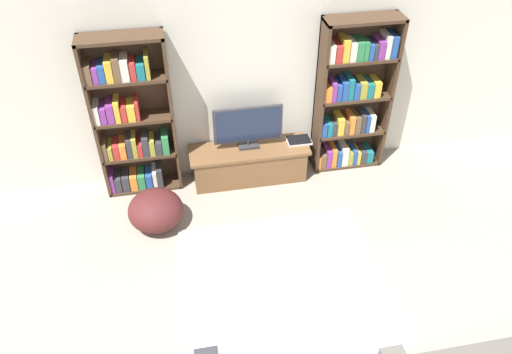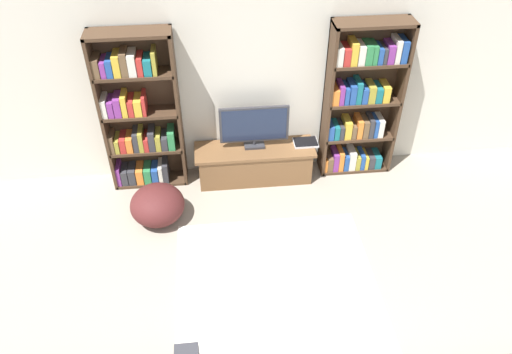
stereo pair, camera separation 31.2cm
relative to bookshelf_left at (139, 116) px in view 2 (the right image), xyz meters
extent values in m
cube|color=silver|center=(1.19, 0.18, 0.39)|extent=(8.80, 0.06, 2.60)
cube|color=#422D1E|center=(-0.38, -0.02, 0.04)|extent=(0.04, 0.30, 1.91)
cube|color=#422D1E|center=(0.45, -0.02, 0.04)|extent=(0.04, 0.30, 1.91)
cube|color=#422D1E|center=(0.03, 0.11, 0.04)|extent=(0.87, 0.04, 1.91)
cube|color=#422D1E|center=(0.03, -0.02, 0.98)|extent=(0.87, 0.30, 0.04)
cube|color=#422D1E|center=(0.03, -0.02, -0.90)|extent=(0.83, 0.30, 0.04)
cube|color=#7F338C|center=(-0.34, -0.04, -0.75)|extent=(0.05, 0.24, 0.25)
cube|color=#333338|center=(-0.27, -0.04, -0.78)|extent=(0.08, 0.24, 0.19)
cube|color=#333338|center=(-0.19, -0.04, -0.78)|extent=(0.08, 0.24, 0.20)
cube|color=orange|center=(-0.09, -0.04, -0.78)|extent=(0.08, 0.24, 0.19)
cube|color=#2D7F47|center=(0.00, -0.04, -0.78)|extent=(0.08, 0.24, 0.19)
cube|color=#234C99|center=(0.08, -0.04, -0.78)|extent=(0.07, 0.24, 0.19)
cube|color=silver|center=(0.15, -0.04, -0.76)|extent=(0.05, 0.24, 0.23)
cube|color=#333338|center=(0.21, -0.04, -0.75)|extent=(0.06, 0.24, 0.26)
cube|color=#422D1E|center=(0.03, -0.02, -0.42)|extent=(0.83, 0.30, 0.04)
cube|color=brown|center=(-0.34, -0.04, -0.29)|extent=(0.05, 0.24, 0.22)
cube|color=#9E9333|center=(-0.28, -0.04, -0.32)|extent=(0.05, 0.24, 0.16)
cube|color=#B72D28|center=(-0.22, -0.04, -0.31)|extent=(0.06, 0.24, 0.18)
cube|color=orange|center=(-0.14, -0.04, -0.31)|extent=(0.07, 0.24, 0.18)
cube|color=#333338|center=(-0.07, -0.04, -0.28)|extent=(0.06, 0.24, 0.23)
cube|color=#9E9333|center=(-0.01, -0.04, -0.28)|extent=(0.05, 0.24, 0.24)
cube|color=#B72D28|center=(0.05, -0.04, -0.32)|extent=(0.05, 0.24, 0.17)
cube|color=#333338|center=(0.11, -0.04, -0.28)|extent=(0.07, 0.24, 0.24)
cube|color=#9E9333|center=(0.18, -0.04, -0.30)|extent=(0.06, 0.24, 0.19)
cube|color=#333338|center=(0.25, -0.04, -0.32)|extent=(0.07, 0.24, 0.16)
cube|color=#2D7F47|center=(0.33, -0.04, -0.28)|extent=(0.08, 0.24, 0.23)
cube|color=#422D1E|center=(0.03, -0.02, 0.06)|extent=(0.83, 0.30, 0.04)
cube|color=silver|center=(-0.34, -0.04, 0.19)|extent=(0.06, 0.24, 0.21)
cube|color=#7F338C|center=(-0.27, -0.04, 0.17)|extent=(0.06, 0.24, 0.18)
cube|color=#7F338C|center=(-0.19, -0.04, 0.19)|extent=(0.07, 0.24, 0.22)
cube|color=gold|center=(-0.12, -0.04, 0.20)|extent=(0.06, 0.24, 0.24)
cube|color=#B72D28|center=(-0.05, -0.04, 0.17)|extent=(0.06, 0.24, 0.18)
cube|color=gold|center=(0.02, -0.04, 0.17)|extent=(0.08, 0.24, 0.18)
cube|color=#B72D28|center=(0.09, -0.04, 0.19)|extent=(0.04, 0.24, 0.23)
cube|color=#422D1E|center=(0.03, -0.02, 0.54)|extent=(0.83, 0.30, 0.04)
cube|color=brown|center=(-0.33, -0.04, 0.66)|extent=(0.07, 0.24, 0.20)
cube|color=#7F338C|center=(-0.26, -0.04, 0.64)|extent=(0.05, 0.24, 0.17)
cube|color=#234C99|center=(-0.20, -0.04, 0.65)|extent=(0.07, 0.24, 0.19)
cube|color=gold|center=(-0.12, -0.04, 0.67)|extent=(0.07, 0.24, 0.23)
cube|color=brown|center=(-0.04, -0.04, 0.69)|extent=(0.07, 0.24, 0.25)
cube|color=silver|center=(0.04, -0.04, 0.68)|extent=(0.08, 0.24, 0.23)
cube|color=#B72D28|center=(0.11, -0.04, 0.66)|extent=(0.06, 0.24, 0.19)
cube|color=#196B75|center=(0.19, -0.04, 0.65)|extent=(0.08, 0.24, 0.17)
cube|color=#9E9333|center=(0.26, -0.04, 0.69)|extent=(0.04, 0.24, 0.25)
cube|color=#422D1E|center=(2.14, -0.02, 0.04)|extent=(0.04, 0.30, 1.91)
cube|color=#422D1E|center=(2.97, -0.02, 0.04)|extent=(0.04, 0.30, 1.91)
cube|color=#422D1E|center=(2.56, 0.11, 0.04)|extent=(0.87, 0.04, 1.91)
cube|color=#422D1E|center=(2.56, -0.02, 0.98)|extent=(0.87, 0.30, 0.04)
cube|color=#422D1E|center=(2.56, -0.02, -0.90)|extent=(0.83, 0.30, 0.04)
cube|color=orange|center=(2.18, -0.04, -0.79)|extent=(0.04, 0.24, 0.18)
cube|color=brown|center=(2.23, -0.04, -0.78)|extent=(0.07, 0.24, 0.19)
cube|color=#7F338C|center=(2.30, -0.04, -0.76)|extent=(0.06, 0.24, 0.24)
cube|color=orange|center=(2.37, -0.04, -0.75)|extent=(0.06, 0.24, 0.26)
cube|color=#234C99|center=(2.44, -0.04, -0.77)|extent=(0.06, 0.24, 0.21)
cube|color=silver|center=(2.51, -0.04, -0.75)|extent=(0.08, 0.24, 0.26)
cube|color=#9E9333|center=(2.58, -0.04, -0.79)|extent=(0.06, 0.24, 0.18)
cube|color=#234C99|center=(2.64, -0.04, -0.77)|extent=(0.05, 0.24, 0.21)
cube|color=gold|center=(2.70, -0.04, -0.79)|extent=(0.04, 0.24, 0.17)
cube|color=#333338|center=(2.76, -0.04, -0.79)|extent=(0.07, 0.24, 0.17)
cube|color=#196B75|center=(2.84, -0.04, -0.79)|extent=(0.08, 0.24, 0.17)
cube|color=#422D1E|center=(2.56, -0.02, -0.42)|extent=(0.83, 0.30, 0.04)
cube|color=#234C99|center=(2.20, -0.04, -0.31)|extent=(0.07, 0.24, 0.18)
cube|color=#196B75|center=(2.27, -0.04, -0.31)|extent=(0.06, 0.24, 0.17)
cube|color=#333338|center=(2.33, -0.04, -0.31)|extent=(0.05, 0.24, 0.17)
cube|color=gold|center=(2.40, -0.04, -0.29)|extent=(0.08, 0.24, 0.23)
cube|color=brown|center=(2.48, -0.04, -0.31)|extent=(0.05, 0.24, 0.17)
cube|color=orange|center=(2.54, -0.04, -0.28)|extent=(0.06, 0.24, 0.23)
cube|color=brown|center=(2.62, -0.04, -0.29)|extent=(0.07, 0.24, 0.22)
cube|color=#333338|center=(2.68, -0.04, -0.28)|extent=(0.06, 0.24, 0.24)
cube|color=#234C99|center=(2.74, -0.04, -0.29)|extent=(0.04, 0.24, 0.22)
cube|color=silver|center=(2.80, -0.04, -0.28)|extent=(0.06, 0.24, 0.23)
cube|color=#422D1E|center=(2.56, -0.02, 0.06)|extent=(0.83, 0.30, 0.04)
cube|color=orange|center=(2.20, -0.04, 0.17)|extent=(0.08, 0.24, 0.19)
cube|color=#7F338C|center=(2.27, -0.04, 0.19)|extent=(0.05, 0.24, 0.23)
cube|color=#234C99|center=(2.33, -0.04, 0.18)|extent=(0.05, 0.24, 0.20)
cube|color=#234C99|center=(2.40, -0.04, 0.19)|extent=(0.07, 0.24, 0.23)
cube|color=#196B75|center=(2.47, -0.04, 0.21)|extent=(0.06, 0.24, 0.26)
cube|color=#234C99|center=(2.54, -0.04, 0.17)|extent=(0.07, 0.24, 0.18)
cube|color=#9E9333|center=(2.62, -0.04, 0.18)|extent=(0.08, 0.24, 0.20)
cube|color=#196B75|center=(2.70, -0.04, 0.17)|extent=(0.08, 0.24, 0.17)
cube|color=gold|center=(2.79, -0.04, 0.18)|extent=(0.08, 0.24, 0.19)
cube|color=#422D1E|center=(2.56, -0.02, 0.54)|extent=(0.83, 0.30, 0.04)
cube|color=silver|center=(2.20, -0.04, 0.66)|extent=(0.07, 0.24, 0.21)
cube|color=#B72D28|center=(2.28, -0.04, 0.65)|extent=(0.07, 0.24, 0.19)
cube|color=gold|center=(2.35, -0.04, 0.69)|extent=(0.07, 0.24, 0.25)
cube|color=silver|center=(2.44, -0.04, 0.67)|extent=(0.07, 0.24, 0.21)
cube|color=#2D7F47|center=(2.51, -0.04, 0.67)|extent=(0.08, 0.24, 0.22)
cube|color=#2D7F47|center=(2.58, -0.04, 0.66)|extent=(0.05, 0.24, 0.21)
cube|color=#234C99|center=(2.64, -0.04, 0.65)|extent=(0.05, 0.24, 0.18)
cube|color=#333338|center=(2.69, -0.04, 0.65)|extent=(0.04, 0.24, 0.17)
cube|color=#7F338C|center=(2.76, -0.04, 0.66)|extent=(0.07, 0.24, 0.20)
cube|color=silver|center=(2.83, -0.04, 0.69)|extent=(0.06, 0.24, 0.26)
cube|color=#234C99|center=(2.90, -0.04, 0.68)|extent=(0.07, 0.24, 0.25)
cube|color=brown|center=(1.30, -0.11, -0.71)|extent=(1.34, 0.42, 0.41)
cube|color=brown|center=(1.30, -0.11, -0.49)|extent=(1.43, 0.44, 0.04)
cube|color=#2D2D33|center=(1.30, -0.06, -0.46)|extent=(0.24, 0.16, 0.03)
cylinder|color=#2D2D33|center=(1.30, -0.06, -0.42)|extent=(0.04, 0.04, 0.05)
cube|color=#2D2D33|center=(1.30, -0.06, -0.16)|extent=(0.81, 0.04, 0.45)
cube|color=#19233D|center=(1.30, -0.08, -0.16)|extent=(0.75, 0.00, 0.41)
cube|color=silver|center=(1.91, -0.07, -0.46)|extent=(0.29, 0.21, 0.02)
cube|color=black|center=(1.91, -0.07, -0.45)|extent=(0.28, 0.21, 0.00)
cube|color=beige|center=(1.34, -1.80, -0.91)|extent=(1.95, 1.82, 0.02)
ellipsoid|color=#4C1E1E|center=(0.15, -0.73, -0.70)|extent=(0.60, 0.60, 0.42)
camera|label=1|loc=(0.50, -4.83, 3.01)|focal=35.00mm
camera|label=2|loc=(0.81, -4.87, 3.01)|focal=35.00mm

